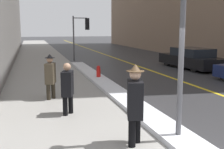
{
  "coord_description": "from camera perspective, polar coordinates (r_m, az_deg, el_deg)",
  "views": [
    {
      "loc": [
        -2.85,
        -4.38,
        2.5
      ],
      "look_at": [
        -0.4,
        4.0,
        1.05
      ],
      "focal_mm": 45.0,
      "sensor_mm": 36.0,
      "label": 1
    }
  ],
  "objects": [
    {
      "name": "road_centre_stripe",
      "position": [
        20.7,
        3.16,
        2.48
      ],
      "size": [
        0.16,
        80.0,
        0.0
      ],
      "color": "gold",
      "rests_on": "ground"
    },
    {
      "name": "sidewalk_slab",
      "position": [
        19.56,
        -13.67,
        1.83
      ],
      "size": [
        4.0,
        80.0,
        0.01
      ],
      "color": "gray",
      "rests_on": "ground"
    },
    {
      "name": "lamp_post",
      "position": [
        6.19,
        14.28,
        13.31
      ],
      "size": [
        0.28,
        0.28,
        4.93
      ],
      "color": "#515156",
      "rests_on": "ground"
    },
    {
      "name": "fire_hydrant",
      "position": [
        13.69,
        -2.77,
        0.36
      ],
      "size": [
        0.2,
        0.2,
        0.7
      ],
      "color": "red",
      "rests_on": "ground"
    },
    {
      "name": "pedestrian_nearside",
      "position": [
        8.17,
        -9.03,
        -2.38
      ],
      "size": [
        0.42,
        0.56,
        1.52
      ],
      "rotation": [
        0.0,
        0.0,
        -1.87
      ],
      "color": "black",
      "rests_on": "ground"
    },
    {
      "name": "parked_car_black",
      "position": [
        18.31,
        15.78,
        3.14
      ],
      "size": [
        2.12,
        4.95,
        1.27
      ],
      "rotation": [
        0.0,
        0.0,
        1.64
      ],
      "color": "black",
      "rests_on": "ground"
    },
    {
      "name": "snow_bank_curb",
      "position": [
        11.81,
        -0.75,
        -2.44
      ],
      "size": [
        0.81,
        16.44,
        0.14
      ],
      "color": "silver",
      "rests_on": "ground"
    },
    {
      "name": "pedestrian_in_fedora",
      "position": [
        10.04,
        -12.42,
        -0.06
      ],
      "size": [
        0.42,
        0.56,
        1.61
      ],
      "rotation": [
        0.0,
        0.0,
        -1.87
      ],
      "color": "#2A241B",
      "rests_on": "ground"
    },
    {
      "name": "traffic_light_near",
      "position": [
        22.18,
        -6.06,
        9.26
      ],
      "size": [
        1.31,
        0.34,
        3.41
      ],
      "rotation": [
        0.0,
        0.0,
        0.06
      ],
      "color": "#515156",
      "rests_on": "ground"
    },
    {
      "name": "pedestrian_in_glasses",
      "position": [
        5.97,
        4.68,
        -5.52
      ],
      "size": [
        0.46,
        0.61,
        1.76
      ],
      "rotation": [
        0.0,
        0.0,
        -1.87
      ],
      "color": "black",
      "rests_on": "ground"
    }
  ]
}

